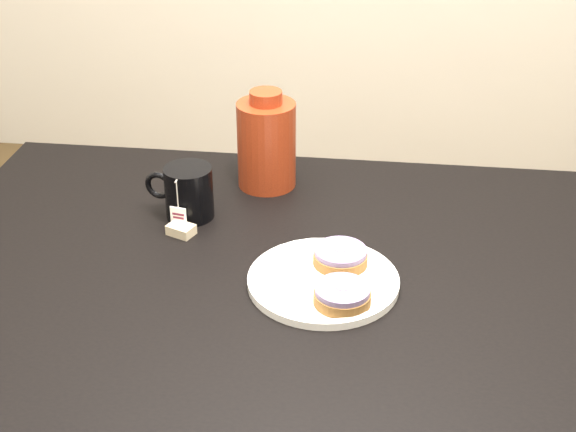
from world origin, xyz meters
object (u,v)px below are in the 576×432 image
at_px(bagel_front, 342,295).
at_px(mug, 188,192).
at_px(table, 330,323).
at_px(plate, 323,280).
at_px(bagel_package, 266,143).
at_px(bagel_back, 340,256).
at_px(teabag_pouch, 181,230).

bearing_deg(bagel_front, mug, 139.44).
bearing_deg(mug, table, -22.49).
xyz_separation_m(plate, bagel_package, (-0.14, 0.33, 0.08)).
xyz_separation_m(plate, bagel_front, (0.03, -0.06, 0.02)).
bearing_deg(mug, bagel_back, -16.45).
height_order(bagel_front, teabag_pouch, bagel_front).
bearing_deg(teabag_pouch, table, -22.32).
distance_m(bagel_back, bagel_front, 0.11).
bearing_deg(plate, bagel_package, 112.74).
relative_size(mug, bagel_package, 0.71).
xyz_separation_m(mug, teabag_pouch, (0.00, -0.07, -0.04)).
xyz_separation_m(plate, bagel_back, (0.02, 0.04, 0.02)).
height_order(mug, bagel_package, bagel_package).
bearing_deg(bagel_front, bagel_back, 95.31).
bearing_deg(bagel_package, bagel_back, -60.48).
xyz_separation_m(bagel_back, bagel_package, (-0.16, 0.29, 0.06)).
distance_m(mug, teabag_pouch, 0.08).
distance_m(table, mug, 0.35).
xyz_separation_m(bagel_front, bagel_package, (-0.17, 0.39, 0.06)).
relative_size(teabag_pouch, bagel_package, 0.23).
height_order(plate, bagel_front, bagel_front).
distance_m(table, teabag_pouch, 0.31).
height_order(bagel_back, mug, mug).
bearing_deg(table, mug, 146.94).
distance_m(bagel_front, teabag_pouch, 0.35).
distance_m(plate, bagel_package, 0.37).
bearing_deg(teabag_pouch, bagel_package, 59.86).
height_order(mug, teabag_pouch, mug).
height_order(bagel_front, bagel_package, bagel_package).
relative_size(bagel_front, mug, 0.89).
relative_size(plate, bagel_front, 1.97).
relative_size(plate, mug, 1.76).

